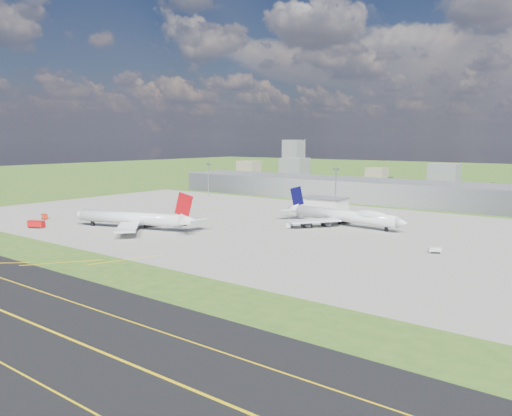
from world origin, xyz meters
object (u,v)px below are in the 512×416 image
Objects in this scene: crash_tender at (44,217)px; van_white_near at (290,225)px; airliner_blue_quad at (344,216)px; fire_truck at (36,224)px; tug_yellow at (183,224)px; van_white_far at (435,250)px; airliner_red_twin at (135,219)px.

crash_tender is 137.27m from van_white_near.
airliner_blue_quad is 8.16× the size of fire_truck.
van_white_far is at bearing -46.66° from tug_yellow.
crash_tender is 1.28× the size of tug_yellow.
airliner_red_twin is 0.97× the size of airliner_blue_quad.
crash_tender is at bearing 148.46° from tug_yellow.
airliner_red_twin is 15.38× the size of tug_yellow.
airliner_red_twin is 139.65m from van_white_far.
airliner_red_twin reaches higher than fire_truck.
fire_truck is 1.94× the size of tug_yellow.
fire_truck is 1.52× the size of crash_tender.
crash_tender is at bearing 119.09° from fire_truck.
van_white_far is at bearing -25.66° from airliner_blue_quad.
tug_yellow is at bearing -137.16° from airliner_blue_quad.
crash_tender reaches higher than van_white_far.
airliner_blue_quad is at bearing 118.03° from van_white_far.
airliner_red_twin reaches higher than tug_yellow.
airliner_blue_quad is 14.57× the size of van_white_far.
airliner_red_twin is at bearing 26.41° from crash_tender.
crash_tender is 1.17× the size of van_white_far.
airliner_blue_quad is 12.42× the size of crash_tender.
fire_truck is at bearing 108.36° from van_white_near.
airliner_red_twin is 65.98m from crash_tender.
van_white_far is at bearing -3.73° from fire_truck.
airliner_blue_quad reaches higher than tug_yellow.
fire_truck is 187.99m from van_white_far.
van_white_near is (123.95, 59.01, -0.12)m from crash_tender.
van_white_far is at bearing -118.86° from van_white_near.
van_white_far is (122.76, 14.57, 0.19)m from tug_yellow.
fire_truck is (-42.06, -27.59, -3.36)m from airliner_red_twin.
fire_truck is 126.73m from van_white_near.
fire_truck is at bearing 17.17° from airliner_red_twin.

